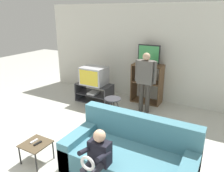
% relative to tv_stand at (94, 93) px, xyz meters
% --- Properties ---
extents(wall_back, '(6.40, 0.06, 2.60)m').
position_rel_tv_stand_xyz_m(wall_back, '(1.14, 0.93, 1.05)').
color(wall_back, silver).
rests_on(wall_back, ground_plane).
extents(tv_stand, '(0.99, 0.51, 0.50)m').
position_rel_tv_stand_xyz_m(tv_stand, '(0.00, 0.00, 0.00)').
color(tv_stand, '#38383D').
rests_on(tv_stand, ground_plane).
extents(television_main, '(0.65, 0.54, 0.48)m').
position_rel_tv_stand_xyz_m(television_main, '(0.00, 0.01, 0.50)').
color(television_main, '#B2B2B7').
rests_on(television_main, tv_stand).
extents(media_shelf, '(0.81, 0.42, 1.06)m').
position_rel_tv_stand_xyz_m(media_shelf, '(1.29, 0.65, 0.30)').
color(media_shelf, brown).
rests_on(media_shelf, ground_plane).
extents(television_flat, '(0.59, 0.20, 0.51)m').
position_rel_tv_stand_xyz_m(television_flat, '(1.29, 0.67, 1.06)').
color(television_flat, black).
rests_on(television_flat, media_shelf).
extents(folding_stool, '(0.40, 0.43, 0.63)m').
position_rel_tv_stand_xyz_m(folding_stool, '(1.09, -0.93, 0.26)').
color(folding_stool, black).
rests_on(folding_stool, ground_plane).
extents(snack_table, '(0.42, 0.42, 0.35)m').
position_rel_tv_stand_xyz_m(snack_table, '(0.60, -2.65, 0.06)').
color(snack_table, brown).
rests_on(snack_table, ground_plane).
extents(remote_control_black, '(0.05, 0.15, 0.02)m').
position_rel_tv_stand_xyz_m(remote_control_black, '(0.65, -2.64, 0.11)').
color(remote_control_black, black).
rests_on(remote_control_black, snack_table).
extents(remote_control_white, '(0.04, 0.15, 0.02)m').
position_rel_tv_stand_xyz_m(remote_control_white, '(0.54, -2.62, 0.11)').
color(remote_control_white, silver).
rests_on(remote_control_white, snack_table).
extents(couch, '(1.95, 0.97, 0.85)m').
position_rel_tv_stand_xyz_m(couch, '(2.06, -2.13, 0.03)').
color(couch, teal).
rests_on(couch, ground_plane).
extents(person_standing_adult, '(0.53, 0.20, 1.49)m').
position_rel_tv_stand_xyz_m(person_standing_adult, '(1.46, 0.03, 0.65)').
color(person_standing_adult, '#3D3833').
rests_on(person_standing_adult, ground_plane).
extents(person_seated_child, '(0.33, 0.43, 0.92)m').
position_rel_tv_stand_xyz_m(person_seated_child, '(1.82, -2.70, 0.30)').
color(person_seated_child, '#2D2D38').
rests_on(person_seated_child, ground_plane).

